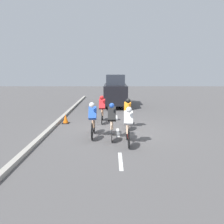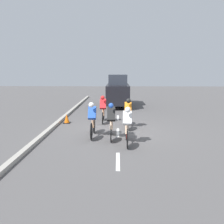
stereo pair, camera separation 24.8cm
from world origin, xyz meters
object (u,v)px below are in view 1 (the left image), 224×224
object	(u,v)px
cyclist_blue	(93,119)
traffic_cone	(66,119)
cyclist_white	(128,125)
cyclist_red	(102,108)
cyclist_black	(112,120)
cyclist_orange	(127,112)
support_car	(115,91)

from	to	relation	value
cyclist_blue	traffic_cone	distance (m)	3.01
cyclist_white	cyclist_red	distance (m)	3.76
cyclist_red	traffic_cone	xyz separation A→B (m)	(1.95, 0.21, -0.55)
cyclist_black	cyclist_red	world-z (taller)	cyclist_black
cyclist_orange	support_car	xyz separation A→B (m)	(0.49, -6.79, 0.44)
cyclist_red	support_car	size ratio (longest dim) A/B	0.37
cyclist_black	cyclist_red	size ratio (longest dim) A/B	1.04
cyclist_white	cyclist_red	xyz separation A→B (m)	(1.14, -3.59, 0.02)
support_car	traffic_cone	world-z (taller)	support_car
cyclist_white	cyclist_black	distance (m)	0.93
traffic_cone	cyclist_red	bearing A→B (deg)	-173.80
cyclist_blue	cyclist_orange	bearing A→B (deg)	-135.62
cyclist_black	cyclist_red	xyz separation A→B (m)	(0.53, -2.89, 0.00)
cyclist_blue	cyclist_black	distance (m)	0.84
cyclist_white	traffic_cone	size ratio (longest dim) A/B	3.55
cyclist_white	traffic_cone	bearing A→B (deg)	-47.54
cyclist_red	cyclist_orange	bearing A→B (deg)	138.71
cyclist_blue	cyclist_white	bearing A→B (deg)	146.45
cyclist_blue	support_car	world-z (taller)	support_car
cyclist_blue	cyclist_red	distance (m)	2.66
cyclist_blue	cyclist_red	world-z (taller)	cyclist_blue
cyclist_white	cyclist_red	world-z (taller)	cyclist_red
cyclist_red	cyclist_black	bearing A→B (deg)	100.36
cyclist_orange	cyclist_blue	xyz separation A→B (m)	(1.56, 1.52, 0.01)
cyclist_blue	cyclist_white	distance (m)	1.70
traffic_cone	cyclist_white	bearing A→B (deg)	132.46
cyclist_blue	cyclist_white	size ratio (longest dim) A/B	0.99
traffic_cone	cyclist_orange	bearing A→B (deg)	164.18
cyclist_blue	cyclist_black	world-z (taller)	cyclist_black
cyclist_orange	traffic_cone	bearing A→B (deg)	-15.82
cyclist_orange	cyclist_black	world-z (taller)	cyclist_black
cyclist_black	traffic_cone	xyz separation A→B (m)	(2.47, -2.67, -0.55)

